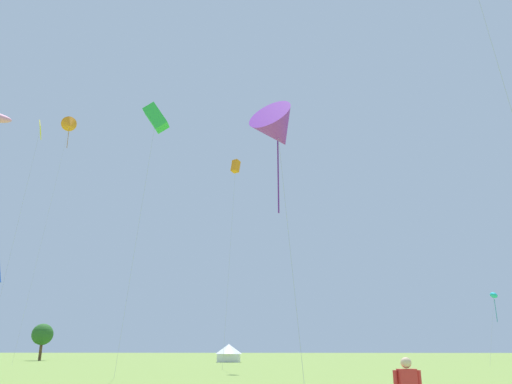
{
  "coord_description": "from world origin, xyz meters",
  "views": [
    {
      "loc": [
        1.81,
        -4.41,
        1.92
      ],
      "look_at": [
        0.0,
        32.0,
        13.24
      ],
      "focal_mm": 35.24,
      "sensor_mm": 36.0,
      "label": 1
    }
  ],
  "objects_px": {
    "kite_orange_box": "(236,167)",
    "tree_distant_left": "(42,335)",
    "kite_green_box": "(156,118)",
    "kite_cyan_parafoil": "(494,295)",
    "kite_orange_delta": "(70,125)",
    "festival_tent_center": "(229,352)",
    "kite_yellow_diamond": "(39,133)",
    "kite_purple_delta": "(278,130)"
  },
  "relations": [
    {
      "from": "kite_orange_box",
      "to": "kite_purple_delta",
      "type": "bearing_deg",
      "value": -79.19
    },
    {
      "from": "kite_purple_delta",
      "to": "kite_green_box",
      "type": "distance_m",
      "value": 16.9
    },
    {
      "from": "kite_cyan_parafoil",
      "to": "kite_yellow_diamond",
      "type": "xyz_separation_m",
      "value": [
        -49.32,
        -12.05,
        15.85
      ]
    },
    {
      "from": "kite_purple_delta",
      "to": "kite_orange_delta",
      "type": "relative_size",
      "value": 0.45
    },
    {
      "from": "kite_purple_delta",
      "to": "kite_yellow_diamond",
      "type": "xyz_separation_m",
      "value": [
        -25.07,
        22.35,
        10.29
      ]
    },
    {
      "from": "tree_distant_left",
      "to": "kite_orange_delta",
      "type": "bearing_deg",
      "value": -64.25
    },
    {
      "from": "tree_distant_left",
      "to": "kite_green_box",
      "type": "bearing_deg",
      "value": -57.56
    },
    {
      "from": "kite_green_box",
      "to": "kite_orange_box",
      "type": "bearing_deg",
      "value": 63.85
    },
    {
      "from": "kite_orange_box",
      "to": "tree_distant_left",
      "type": "height_order",
      "value": "kite_orange_box"
    },
    {
      "from": "kite_orange_box",
      "to": "tree_distant_left",
      "type": "distance_m",
      "value": 49.14
    },
    {
      "from": "kite_cyan_parafoil",
      "to": "tree_distant_left",
      "type": "distance_m",
      "value": 65.67
    },
    {
      "from": "kite_yellow_diamond",
      "to": "kite_orange_box",
      "type": "distance_m",
      "value": 21.03
    },
    {
      "from": "festival_tent_center",
      "to": "tree_distant_left",
      "type": "height_order",
      "value": "tree_distant_left"
    },
    {
      "from": "kite_green_box",
      "to": "tree_distant_left",
      "type": "relative_size",
      "value": 3.77
    },
    {
      "from": "kite_cyan_parafoil",
      "to": "kite_green_box",
      "type": "distance_m",
      "value": 42.71
    },
    {
      "from": "kite_cyan_parafoil",
      "to": "festival_tent_center",
      "type": "relative_size",
      "value": 2.19
    },
    {
      "from": "kite_green_box",
      "to": "kite_orange_box",
      "type": "xyz_separation_m",
      "value": [
        5.52,
        11.25,
        -0.25
      ]
    },
    {
      "from": "kite_cyan_parafoil",
      "to": "kite_orange_delta",
      "type": "xyz_separation_m",
      "value": [
        -53.38,
        3.37,
        23.99
      ]
    },
    {
      "from": "kite_orange_delta",
      "to": "kite_orange_box",
      "type": "relative_size",
      "value": 1.62
    },
    {
      "from": "kite_yellow_diamond",
      "to": "kite_orange_box",
      "type": "xyz_separation_m",
      "value": [
        20.65,
        0.82,
        -3.88
      ]
    },
    {
      "from": "kite_cyan_parafoil",
      "to": "tree_distant_left",
      "type": "xyz_separation_m",
      "value": [
        -62.02,
        21.29,
        -3.71
      ]
    },
    {
      "from": "kite_cyan_parafoil",
      "to": "kite_purple_delta",
      "type": "bearing_deg",
      "value": -125.18
    },
    {
      "from": "kite_cyan_parafoil",
      "to": "kite_green_box",
      "type": "xyz_separation_m",
      "value": [
        -34.2,
        -22.48,
        12.22
      ]
    },
    {
      "from": "kite_orange_delta",
      "to": "kite_green_box",
      "type": "xyz_separation_m",
      "value": [
        19.18,
        -25.85,
        -11.78
      ]
    },
    {
      "from": "kite_purple_delta",
      "to": "kite_orange_delta",
      "type": "bearing_deg",
      "value": 127.63
    },
    {
      "from": "kite_orange_delta",
      "to": "kite_yellow_diamond",
      "type": "height_order",
      "value": "kite_orange_delta"
    },
    {
      "from": "kite_green_box",
      "to": "kite_orange_delta",
      "type": "bearing_deg",
      "value": 126.57
    },
    {
      "from": "kite_orange_delta",
      "to": "kite_yellow_diamond",
      "type": "xyz_separation_m",
      "value": [
        4.05,
        -15.42,
        -8.14
      ]
    },
    {
      "from": "kite_cyan_parafoil",
      "to": "festival_tent_center",
      "type": "height_order",
      "value": "kite_cyan_parafoil"
    },
    {
      "from": "kite_purple_delta",
      "to": "kite_cyan_parafoil",
      "type": "distance_m",
      "value": 42.46
    },
    {
      "from": "kite_cyan_parafoil",
      "to": "kite_yellow_diamond",
      "type": "distance_m",
      "value": 53.19
    },
    {
      "from": "kite_yellow_diamond",
      "to": "kite_cyan_parafoil",
      "type": "bearing_deg",
      "value": 13.73
    },
    {
      "from": "kite_green_box",
      "to": "festival_tent_center",
      "type": "bearing_deg",
      "value": 85.77
    },
    {
      "from": "kite_orange_box",
      "to": "kite_yellow_diamond",
      "type": "bearing_deg",
      "value": -177.73
    },
    {
      "from": "kite_purple_delta",
      "to": "kite_green_box",
      "type": "bearing_deg",
      "value": 129.83
    },
    {
      "from": "kite_orange_delta",
      "to": "tree_distant_left",
      "type": "xyz_separation_m",
      "value": [
        -8.64,
        17.91,
        -27.71
      ]
    },
    {
      "from": "kite_orange_delta",
      "to": "kite_green_box",
      "type": "bearing_deg",
      "value": -53.43
    },
    {
      "from": "kite_purple_delta",
      "to": "kite_cyan_parafoil",
      "type": "height_order",
      "value": "kite_purple_delta"
    },
    {
      "from": "kite_orange_delta",
      "to": "kite_orange_box",
      "type": "bearing_deg",
      "value": -30.59
    },
    {
      "from": "kite_green_box",
      "to": "tree_distant_left",
      "type": "height_order",
      "value": "kite_green_box"
    },
    {
      "from": "kite_orange_delta",
      "to": "kite_orange_box",
      "type": "distance_m",
      "value": 31.11
    },
    {
      "from": "kite_yellow_diamond",
      "to": "kite_orange_delta",
      "type": "bearing_deg",
      "value": 104.73
    }
  ]
}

